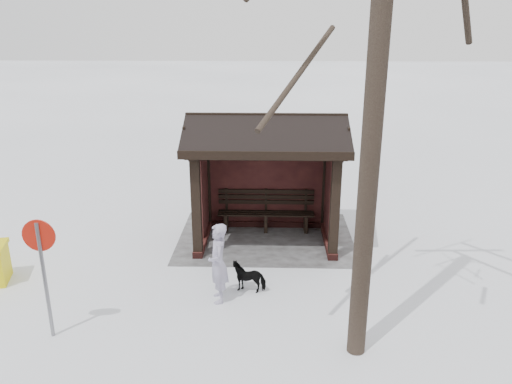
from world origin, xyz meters
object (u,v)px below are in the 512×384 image
pedestrian (218,263)px  dog (249,276)px  bus_shelter (266,152)px  road_sign (41,253)px

pedestrian → dog: 0.85m
bus_shelter → road_sign: bus_shelter is taller
bus_shelter → road_sign: (3.52, 4.09, -0.64)m
pedestrian → dog: size_ratio=2.26×
bus_shelter → dog: (0.29, 2.47, -1.88)m
dog → bus_shelter: bearing=-179.7°
bus_shelter → dog: 3.11m
bus_shelter → road_sign: 5.44m
dog → road_sign: bearing=-56.2°
pedestrian → dog: bearing=116.6°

